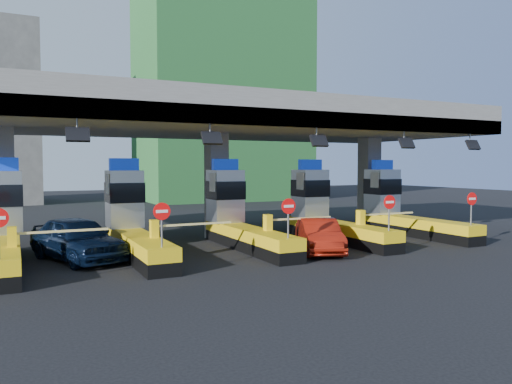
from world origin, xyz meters
name	(u,v)px	position (x,y,z in m)	size (l,w,h in m)	color
ground	(240,246)	(0.00, 0.00, 0.00)	(120.00, 120.00, 0.00)	black
toll_canopy	(217,121)	(0.00, 2.87, 6.13)	(28.00, 12.09, 7.00)	slate
toll_lane_far_left	(2,228)	(-10.00, 0.28, 1.40)	(4.43, 8.00, 4.16)	black
toll_lane_left	(132,222)	(-5.00, 0.28, 1.40)	(4.43, 8.00, 4.16)	black
toll_lane_center	(238,217)	(0.00, 0.28, 1.40)	(4.43, 8.00, 4.16)	black
toll_lane_right	(325,212)	(5.00, 0.28, 1.40)	(4.43, 8.00, 4.16)	black
toll_lane_far_right	(400,209)	(10.00, 0.28, 1.40)	(4.43, 8.00, 4.16)	black
bg_building_scaffold	(221,76)	(12.00, 32.00, 14.00)	(18.00, 12.00, 28.00)	#1E5926
van	(77,239)	(-7.31, -0.35, 0.89)	(2.11, 5.24, 1.79)	black
red_car	(319,236)	(2.50, -2.97, 0.73)	(1.55, 4.46, 1.47)	maroon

